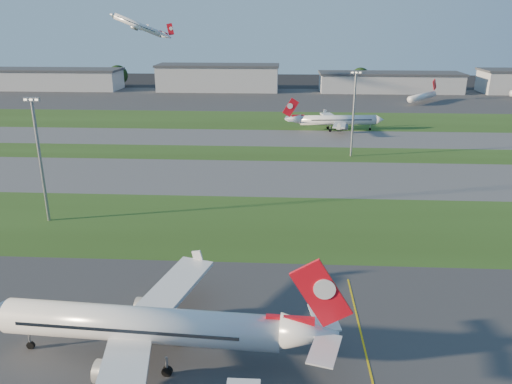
# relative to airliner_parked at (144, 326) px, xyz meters

# --- Properties ---
(grass_strip_a) EXTENTS (300.00, 34.00, 0.01)m
(grass_strip_a) POSITION_rel_airliner_parked_xyz_m (22.63, 43.34, -4.68)
(grass_strip_a) COLOR #2A4416
(grass_strip_a) RESTS_ON ground
(taxiway_a) EXTENTS (300.00, 32.00, 0.01)m
(taxiway_a) POSITION_rel_airliner_parked_xyz_m (22.63, 76.34, -4.68)
(taxiway_a) COLOR #515154
(taxiway_a) RESTS_ON ground
(grass_strip_b) EXTENTS (300.00, 18.00, 0.01)m
(grass_strip_b) POSITION_rel_airliner_parked_xyz_m (22.63, 101.34, -4.68)
(grass_strip_b) COLOR #2A4416
(grass_strip_b) RESTS_ON ground
(taxiway_b) EXTENTS (300.00, 26.00, 0.01)m
(taxiway_b) POSITION_rel_airliner_parked_xyz_m (22.63, 123.34, -4.68)
(taxiway_b) COLOR #515154
(taxiway_b) RESTS_ON ground
(grass_strip_c) EXTENTS (300.00, 40.00, 0.01)m
(grass_strip_c) POSITION_rel_airliner_parked_xyz_m (22.63, 156.34, -4.68)
(grass_strip_c) COLOR #2A4416
(grass_strip_c) RESTS_ON ground
(apron_far) EXTENTS (400.00, 80.00, 0.01)m
(apron_far) POSITION_rel_airliner_parked_xyz_m (22.63, 216.34, -4.68)
(apron_far) COLOR #333335
(apron_far) RESTS_ON ground
(airliner_parked) EXTENTS (42.74, 36.19, 13.33)m
(airliner_parked) POSITION_rel_airliner_parked_xyz_m (0.00, 0.00, 0.00)
(airliner_parked) COLOR silver
(airliner_parked) RESTS_ON ground
(airliner_taxiing) EXTENTS (35.65, 30.13, 11.13)m
(airliner_taxiing) POSITION_rel_airliner_parked_xyz_m (36.95, 137.31, -0.77)
(airliner_taxiing) COLOR silver
(airliner_taxiing) RESTS_ON ground
(airliner_departing) EXTENTS (30.58, 25.89, 9.54)m
(airliner_departing) POSITION_rel_airliner_parked_xyz_m (-57.07, 209.23, 32.40)
(airliner_departing) COLOR silver
(mini_jet_near) EXTENTS (19.63, 23.09, 9.48)m
(mini_jet_near) POSITION_rel_airliner_parked_xyz_m (86.31, 206.07, -1.40)
(mini_jet_near) COLOR silver
(mini_jet_near) RESTS_ON ground
(light_mast_west) EXTENTS (3.20, 0.70, 25.80)m
(light_mast_west) POSITION_rel_airliner_parked_xyz_m (-32.37, 43.34, 10.13)
(light_mast_west) COLOR gray
(light_mast_west) RESTS_ON ground
(light_mast_centre) EXTENTS (3.20, 0.70, 25.80)m
(light_mast_centre) POSITION_rel_airliner_parked_xyz_m (37.63, 99.34, 10.13)
(light_mast_centre) COLOR gray
(light_mast_centre) RESTS_ON ground
(hangar_far_west) EXTENTS (91.80, 23.00, 12.20)m
(hangar_far_west) POSITION_rel_airliner_parked_xyz_m (-127.37, 246.34, 1.45)
(hangar_far_west) COLOR #ABAFB4
(hangar_far_west) RESTS_ON ground
(hangar_west) EXTENTS (71.40, 23.00, 15.20)m
(hangar_west) POSITION_rel_airliner_parked_xyz_m (-22.37, 246.34, 2.96)
(hangar_west) COLOR #ABAFB4
(hangar_west) RESTS_ON ground
(hangar_east) EXTENTS (81.60, 23.00, 11.20)m
(hangar_east) POSITION_rel_airliner_parked_xyz_m (77.63, 246.34, 0.95)
(hangar_east) COLOR #ABAFB4
(hangar_east) RESTS_ON ground
(tree_west) EXTENTS (12.10, 12.10, 13.20)m
(tree_west) POSITION_rel_airliner_parked_xyz_m (-87.37, 261.34, 2.46)
(tree_west) COLOR black
(tree_west) RESTS_ON ground
(tree_mid_west) EXTENTS (9.90, 9.90, 10.80)m
(tree_mid_west) POSITION_rel_airliner_parked_xyz_m (2.63, 257.34, 1.15)
(tree_mid_west) COLOR black
(tree_mid_west) RESTS_ON ground
(tree_mid_east) EXTENTS (11.55, 11.55, 12.60)m
(tree_mid_east) POSITION_rel_airliner_parked_xyz_m (62.63, 260.34, 2.13)
(tree_mid_east) COLOR black
(tree_mid_east) RESTS_ON ground
(tree_east) EXTENTS (10.45, 10.45, 11.40)m
(tree_east) POSITION_rel_airliner_parked_xyz_m (137.63, 258.34, 1.48)
(tree_east) COLOR black
(tree_east) RESTS_ON ground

